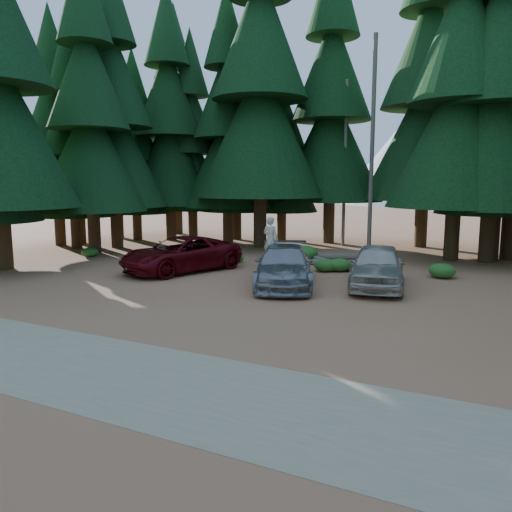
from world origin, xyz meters
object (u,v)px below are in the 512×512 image
(red_pickup, at_px, (181,254))
(frisbee_player, at_px, (271,239))
(log_mid, at_px, (332,263))
(silver_minivan_center, at_px, (284,266))
(log_right, at_px, (353,264))
(log_left, at_px, (331,256))
(silver_minivan_right, at_px, (377,266))

(red_pickup, bearing_deg, frisbee_player, 25.65)
(frisbee_player, bearing_deg, log_mid, -101.95)
(red_pickup, relative_size, silver_minivan_center, 1.06)
(red_pickup, bearing_deg, log_right, 54.60)
(frisbee_player, bearing_deg, silver_minivan_center, 140.25)
(frisbee_player, xyz_separation_m, log_left, (0.75, 5.81, -1.44))
(log_mid, xyz_separation_m, log_right, (0.93, 0.25, -0.00))
(log_left, relative_size, log_mid, 1.34)
(frisbee_player, height_order, log_left, frisbee_player)
(red_pickup, xyz_separation_m, log_mid, (5.59, 4.35, -0.63))
(red_pickup, relative_size, frisbee_player, 2.93)
(log_left, bearing_deg, silver_minivan_center, -112.16)
(log_mid, bearing_deg, frisbee_player, -68.03)
(silver_minivan_right, bearing_deg, log_mid, 116.08)
(log_mid, height_order, log_right, log_mid)
(silver_minivan_right, bearing_deg, silver_minivan_center, -170.78)
(red_pickup, relative_size, log_mid, 1.65)
(silver_minivan_center, bearing_deg, log_mid, 65.02)
(silver_minivan_center, bearing_deg, silver_minivan_right, -1.24)
(log_left, height_order, log_right, log_left)
(silver_minivan_right, relative_size, log_right, 1.12)
(frisbee_player, bearing_deg, log_right, -111.52)
(log_left, bearing_deg, silver_minivan_right, -83.12)
(red_pickup, distance_m, log_right, 8.01)
(silver_minivan_center, relative_size, log_left, 1.16)
(log_right, bearing_deg, silver_minivan_right, -75.14)
(silver_minivan_right, distance_m, frisbee_player, 4.49)
(silver_minivan_right, height_order, log_left, silver_minivan_right)
(frisbee_player, bearing_deg, red_pickup, 14.18)
(log_right, bearing_deg, log_mid, -176.72)
(red_pickup, height_order, silver_minivan_right, silver_minivan_right)
(silver_minivan_right, bearing_deg, log_right, 105.03)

